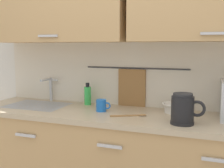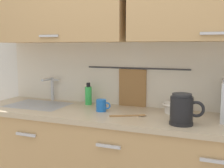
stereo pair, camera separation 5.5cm
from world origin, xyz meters
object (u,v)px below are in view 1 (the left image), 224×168
(mug_near_sink, at_px, (102,105))
(wooden_spoon, at_px, (133,115))
(electric_kettle, at_px, (183,109))
(mixing_bowl, at_px, (176,107))
(dish_soap_bottle, at_px, (88,95))

(mug_near_sink, distance_m, wooden_spoon, 0.29)
(electric_kettle, relative_size, mixing_bowl, 1.06)
(dish_soap_bottle, relative_size, mixing_bowl, 0.92)
(dish_soap_bottle, height_order, mug_near_sink, dish_soap_bottle)
(wooden_spoon, bearing_deg, dish_soap_bottle, 152.05)
(dish_soap_bottle, height_order, mixing_bowl, dish_soap_bottle)
(mixing_bowl, xyz_separation_m, wooden_spoon, (-0.28, -0.22, -0.04))
(mug_near_sink, xyz_separation_m, mixing_bowl, (0.56, 0.16, -0.00))
(electric_kettle, height_order, wooden_spoon, electric_kettle)
(dish_soap_bottle, distance_m, mixing_bowl, 0.78)
(mug_near_sink, bearing_deg, wooden_spoon, -12.99)
(dish_soap_bottle, bearing_deg, mixing_bowl, -2.77)
(electric_kettle, bearing_deg, mug_near_sink, 166.72)
(mixing_bowl, relative_size, wooden_spoon, 0.83)
(dish_soap_bottle, bearing_deg, wooden_spoon, -27.95)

